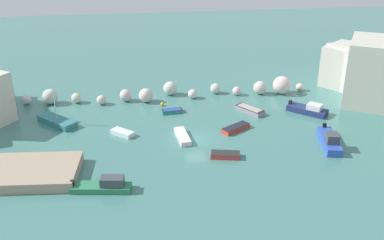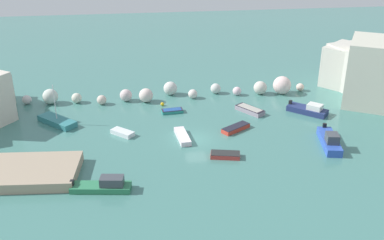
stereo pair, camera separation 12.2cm
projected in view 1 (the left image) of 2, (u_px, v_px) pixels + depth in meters
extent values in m
plane|color=#447D75|center=(196.00, 139.00, 54.96)|extent=(160.00, 160.00, 0.00)
cube|color=beige|center=(375.00, 72.00, 64.00)|extent=(10.86, 11.41, 9.25)
cube|color=beige|center=(357.00, 66.00, 71.03)|extent=(9.71, 8.09, 6.68)
cube|color=beige|center=(352.00, 67.00, 70.70)|extent=(10.05, 10.17, 6.45)
sphere|color=silver|center=(27.00, 100.00, 64.89)|extent=(1.34, 1.34, 1.34)
sphere|color=silver|center=(50.00, 97.00, 64.92)|extent=(2.21, 2.21, 2.21)
sphere|color=silver|center=(76.00, 98.00, 65.37)|extent=(1.47, 1.47, 1.47)
sphere|color=beige|center=(102.00, 100.00, 64.83)|extent=(1.38, 1.38, 1.38)
sphere|color=beige|center=(126.00, 95.00, 65.96)|extent=(1.79, 1.79, 1.79)
sphere|color=beige|center=(146.00, 95.00, 65.57)|extent=(2.05, 2.05, 2.05)
sphere|color=silver|center=(170.00, 88.00, 68.23)|extent=(2.06, 2.06, 2.06)
sphere|color=silver|center=(193.00, 94.00, 67.05)|extent=(1.38, 1.38, 1.38)
sphere|color=silver|center=(215.00, 88.00, 68.89)|extent=(1.56, 1.56, 1.56)
sphere|color=silver|center=(237.00, 91.00, 68.25)|extent=(1.31, 1.31, 1.31)
sphere|color=beige|center=(260.00, 88.00, 68.56)|extent=(2.02, 2.02, 2.02)
sphere|color=beige|center=(282.00, 85.00, 68.55)|extent=(2.75, 2.75, 2.75)
sphere|color=beige|center=(300.00, 87.00, 69.99)|extent=(1.21, 1.21, 1.21)
cube|color=tan|center=(31.00, 172.00, 46.84)|extent=(10.33, 7.55, 1.11)
sphere|color=gold|center=(162.00, 104.00, 64.53)|extent=(0.53, 0.53, 0.53)
cube|color=teal|center=(57.00, 121.00, 58.81)|extent=(5.51, 5.50, 0.78)
cylinder|color=silver|center=(55.00, 102.00, 57.68)|extent=(0.10, 0.10, 4.65)
cube|color=#CB3B37|center=(225.00, 155.00, 50.77)|extent=(3.54, 2.15, 0.50)
cube|color=#28292A|center=(225.00, 153.00, 50.66)|extent=(3.47, 2.11, 0.06)
cube|color=teal|center=(172.00, 111.00, 62.33)|extent=(3.04, 1.56, 0.41)
cube|color=#2D2134|center=(172.00, 110.00, 62.23)|extent=(2.98, 1.53, 0.06)
cube|color=#234C93|center=(172.00, 110.00, 62.23)|extent=(2.59, 1.33, 0.08)
cube|color=white|center=(123.00, 133.00, 55.95)|extent=(3.09, 2.98, 0.56)
cube|color=blue|center=(329.00, 141.00, 53.42)|extent=(2.97, 6.57, 0.93)
cube|color=#3F444C|center=(332.00, 138.00, 52.03)|extent=(1.68, 1.93, 1.07)
cube|color=black|center=(325.00, 125.00, 55.87)|extent=(0.50, 0.44, 0.50)
cube|color=gray|center=(250.00, 110.00, 62.41)|extent=(3.68, 4.36, 0.61)
cube|color=#26222E|center=(250.00, 108.00, 62.28)|extent=(3.61, 4.27, 0.06)
cube|color=#ADA89E|center=(250.00, 108.00, 62.27)|extent=(3.13, 3.70, 0.08)
cube|color=white|center=(182.00, 136.00, 54.98)|extent=(1.68, 4.56, 0.60)
cube|color=navy|center=(307.00, 110.00, 62.20)|extent=(5.35, 5.16, 0.77)
cube|color=silver|center=(315.00, 107.00, 61.37)|extent=(2.42, 2.40, 0.74)
cube|color=black|center=(290.00, 102.00, 63.26)|extent=(0.56, 0.57, 0.50)
cube|color=#2F7E54|center=(101.00, 188.00, 44.61)|extent=(6.13, 2.52, 0.61)
cube|color=#3F444C|center=(112.00, 181.00, 44.29)|extent=(2.46, 1.61, 0.90)
cube|color=black|center=(72.00, 183.00, 44.39)|extent=(0.42, 0.49, 0.50)
cube|color=red|center=(236.00, 128.00, 57.19)|extent=(4.06, 3.27, 0.53)
cube|color=#21212F|center=(236.00, 126.00, 57.07)|extent=(3.98, 3.21, 0.06)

